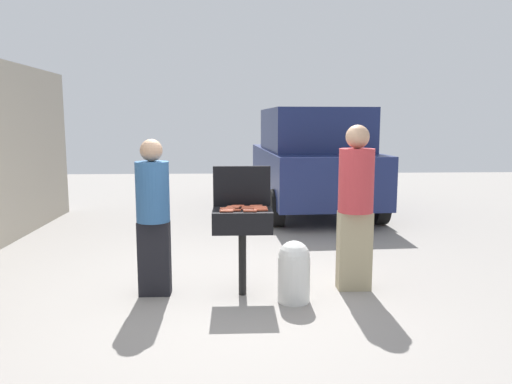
% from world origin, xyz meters
% --- Properties ---
extents(ground_plane, '(24.00, 24.00, 0.00)m').
position_xyz_m(ground_plane, '(0.00, 0.00, 0.00)').
color(ground_plane, gray).
extents(bbq_grill, '(0.60, 0.44, 0.90)m').
position_xyz_m(bbq_grill, '(0.20, 0.16, 0.75)').
color(bbq_grill, black).
rests_on(bbq_grill, ground).
extents(grill_lid_open, '(0.60, 0.05, 0.42)m').
position_xyz_m(grill_lid_open, '(0.20, 0.38, 1.11)').
color(grill_lid_open, black).
rests_on(grill_lid_open, bbq_grill).
extents(hot_dog_0, '(0.13, 0.03, 0.03)m').
position_xyz_m(hot_dog_0, '(0.39, 0.04, 0.91)').
color(hot_dog_0, '#AD4228').
rests_on(hot_dog_0, bbq_grill).
extents(hot_dog_1, '(0.13, 0.04, 0.03)m').
position_xyz_m(hot_dog_1, '(0.26, 0.21, 0.91)').
color(hot_dog_1, '#B74C33').
rests_on(hot_dog_1, bbq_grill).
extents(hot_dog_2, '(0.13, 0.04, 0.03)m').
position_xyz_m(hot_dog_2, '(0.12, 0.04, 0.91)').
color(hot_dog_2, '#AD4228').
rests_on(hot_dog_2, bbq_grill).
extents(hot_dog_3, '(0.13, 0.04, 0.03)m').
position_xyz_m(hot_dog_3, '(0.27, 0.00, 0.91)').
color(hot_dog_3, '#B74C33').
rests_on(hot_dog_3, bbq_grill).
extents(hot_dog_4, '(0.13, 0.03, 0.03)m').
position_xyz_m(hot_dog_4, '(0.16, 0.28, 0.91)').
color(hot_dog_4, '#AD4228').
rests_on(hot_dog_4, bbq_grill).
extents(hot_dog_5, '(0.13, 0.03, 0.03)m').
position_xyz_m(hot_dog_5, '(0.25, 0.12, 0.91)').
color(hot_dog_5, '#C6593D').
rests_on(hot_dog_5, bbq_grill).
extents(hot_dog_6, '(0.13, 0.03, 0.03)m').
position_xyz_m(hot_dog_6, '(0.10, 0.18, 0.91)').
color(hot_dog_6, '#C6593D').
rests_on(hot_dog_6, bbq_grill).
extents(hot_dog_7, '(0.13, 0.03, 0.03)m').
position_xyz_m(hot_dog_7, '(0.34, 0.28, 0.91)').
color(hot_dog_7, '#B74C33').
rests_on(hot_dog_7, bbq_grill).
extents(hot_dog_8, '(0.13, 0.03, 0.03)m').
position_xyz_m(hot_dog_8, '(0.37, 0.10, 0.91)').
color(hot_dog_8, '#AD4228').
rests_on(hot_dog_8, bbq_grill).
extents(hot_dog_9, '(0.13, 0.03, 0.03)m').
position_xyz_m(hot_dog_9, '(0.04, -0.00, 0.91)').
color(hot_dog_9, '#C6593D').
rests_on(hot_dog_9, bbq_grill).
extents(hot_dog_10, '(0.13, 0.03, 0.03)m').
position_xyz_m(hot_dog_10, '(0.11, 0.24, 0.91)').
color(hot_dog_10, '#C6593D').
rests_on(hot_dog_10, bbq_grill).
extents(hot_dog_11, '(0.13, 0.03, 0.03)m').
position_xyz_m(hot_dog_11, '(0.38, 0.20, 0.91)').
color(hot_dog_11, '#C6593D').
rests_on(hot_dog_11, bbq_grill).
extents(hot_dog_12, '(0.13, 0.03, 0.03)m').
position_xyz_m(hot_dog_12, '(0.38, 0.07, 0.91)').
color(hot_dog_12, '#C6593D').
rests_on(hot_dog_12, bbq_grill).
extents(hot_dog_13, '(0.13, 0.03, 0.03)m').
position_xyz_m(hot_dog_13, '(0.39, 0.14, 0.91)').
color(hot_dog_13, '#C6593D').
rests_on(hot_dog_13, bbq_grill).
extents(hot_dog_14, '(0.13, 0.03, 0.03)m').
position_xyz_m(hot_dog_14, '(0.06, 0.09, 0.91)').
color(hot_dog_14, '#C6593D').
rests_on(hot_dog_14, bbq_grill).
extents(hot_dog_15, '(0.13, 0.04, 0.03)m').
position_xyz_m(hot_dog_15, '(0.04, 0.14, 0.91)').
color(hot_dog_15, '#C6593D').
rests_on(hot_dog_15, bbq_grill).
extents(propane_tank, '(0.32, 0.32, 0.62)m').
position_xyz_m(propane_tank, '(0.70, -0.06, 0.32)').
color(propane_tank, silver).
rests_on(propane_tank, ground).
extents(person_left, '(0.34, 0.34, 1.61)m').
position_xyz_m(person_left, '(-0.70, 0.20, 0.87)').
color(person_left, black).
rests_on(person_left, ground).
extents(person_right, '(0.37, 0.37, 1.74)m').
position_xyz_m(person_right, '(1.39, 0.28, 0.95)').
color(person_right, gray).
rests_on(person_right, ground).
extents(parked_minivan, '(2.23, 4.50, 2.02)m').
position_xyz_m(parked_minivan, '(1.65, 4.98, 1.03)').
color(parked_minivan, navy).
rests_on(parked_minivan, ground).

